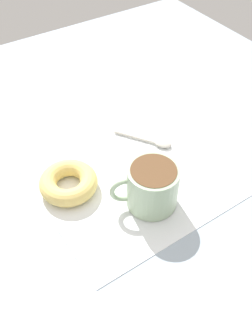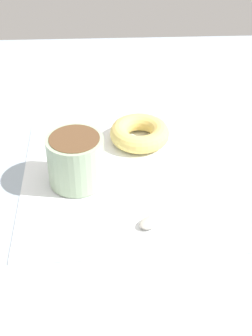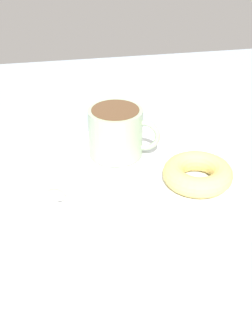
{
  "view_description": "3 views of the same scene",
  "coord_description": "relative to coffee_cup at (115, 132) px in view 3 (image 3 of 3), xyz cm",
  "views": [
    {
      "loc": [
        -27.01,
        -44.2,
        53.66
      ],
      "look_at": [
        -0.32,
        -2.99,
        2.3
      ],
      "focal_mm": 40.0,
      "sensor_mm": 36.0,
      "label": 1
    },
    {
      "loc": [
        59.7,
        -5.81,
        48.84
      ],
      "look_at": [
        -0.32,
        -2.99,
        2.3
      ],
      "focal_mm": 50.0,
      "sensor_mm": 36.0,
      "label": 2
    },
    {
      "loc": [
        10.65,
        57.38,
        41.7
      ],
      "look_at": [
        -0.32,
        -2.99,
        2.3
      ],
      "focal_mm": 50.0,
      "sensor_mm": 36.0,
      "label": 3
    }
  ],
  "objects": [
    {
      "name": "coffee_cup",
      "position": [
        0.0,
        0.0,
        0.0
      ],
      "size": [
        11.92,
        9.1,
        8.32
      ],
      "color": "#9EB793",
      "rests_on": "napkin"
    },
    {
      "name": "ground_plane",
      "position": [
        -0.03,
        10.89,
        -5.61
      ],
      "size": [
        120.0,
        120.0,
        2.0
      ],
      "primitive_type": "cube",
      "color": "#99A8B7"
    },
    {
      "name": "napkin",
      "position": [
        -0.35,
        7.9,
        -4.46
      ],
      "size": [
        34.54,
        34.54,
        0.3
      ],
      "primitive_type": "cube",
      "rotation": [
        0.0,
        0.0,
        0.01
      ],
      "color": "white",
      "rests_on": "ground_plane"
    },
    {
      "name": "spoon",
      "position": [
        9.75,
        11.92,
        -3.91
      ],
      "size": [
        8.64,
        11.63,
        0.9
      ],
      "color": "#B7B2A8",
      "rests_on": "napkin"
    },
    {
      "name": "donut",
      "position": [
        -11.09,
        11.38,
        -2.69
      ],
      "size": [
        10.85,
        10.85,
        3.24
      ],
      "primitive_type": "torus",
      "color": "#E5C66B",
      "rests_on": "napkin"
    }
  ]
}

